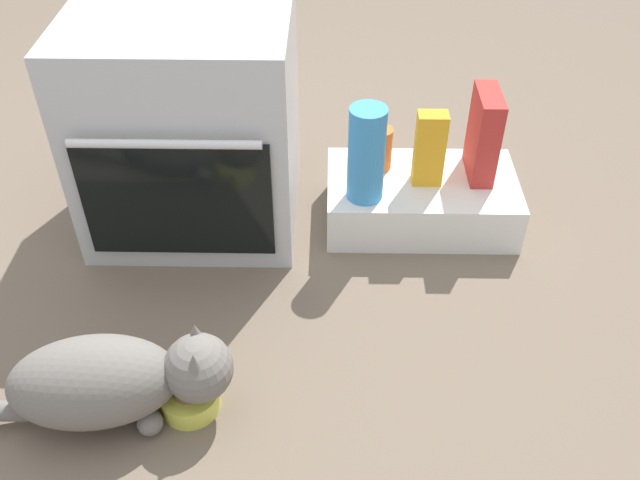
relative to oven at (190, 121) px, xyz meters
The scene contains 9 objects.
ground 0.56m from the oven, 78.45° to the right, with size 8.00×8.00×0.00m, color #6B5B4C.
oven is the anchor object (origin of this frame).
pantry_cabinet 0.77m from the oven, ahead, with size 0.60×0.35×0.16m, color white.
food_bowl 0.85m from the oven, 83.82° to the right, with size 0.15×0.15×0.09m.
cat 0.84m from the oven, 95.56° to the right, with size 0.83×0.27×0.24m.
juice_carton 0.73m from the oven, ahead, with size 0.09×0.06×0.24m, color orange.
sauce_jar 0.59m from the oven, ahead, with size 0.08×0.08×0.14m, color #D16023.
cereal_box 0.90m from the oven, ahead, with size 0.07×0.18×0.28m, color #B72D28.
water_bottle 0.55m from the oven, 13.24° to the right, with size 0.11×0.11×0.30m, color #388CD1.
Camera 1 is at (0.34, -1.38, 1.42)m, focal length 38.87 mm.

